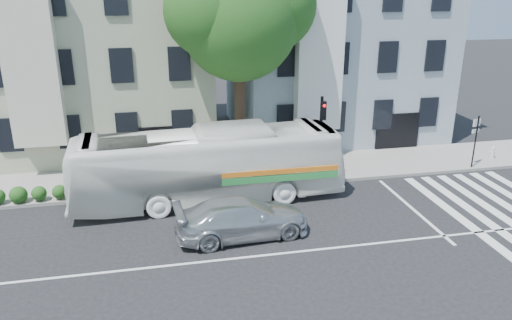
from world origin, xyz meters
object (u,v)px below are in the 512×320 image
object	(u,v)px
bus	(208,165)
fire_hydrant	(493,152)
traffic_signal	(321,128)
sedan	(242,218)

from	to	relation	value
bus	fire_hydrant	size ratio (longest dim) A/B	18.04
fire_hydrant	traffic_signal	bearing A→B (deg)	-173.64
bus	traffic_signal	xyz separation A→B (m)	(5.49, 0.94, 1.10)
bus	fire_hydrant	distance (m)	15.97
traffic_signal	fire_hydrant	distance (m)	10.61
sedan	fire_hydrant	distance (m)	15.95
bus	traffic_signal	distance (m)	5.68
bus	traffic_signal	bearing A→B (deg)	-83.05
bus	sedan	world-z (taller)	bus
sedan	traffic_signal	distance (m)	6.75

